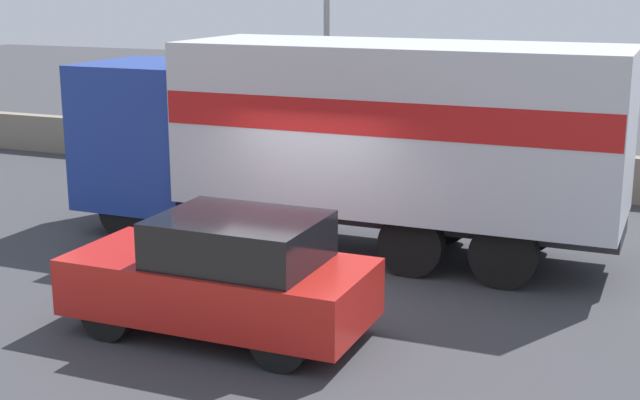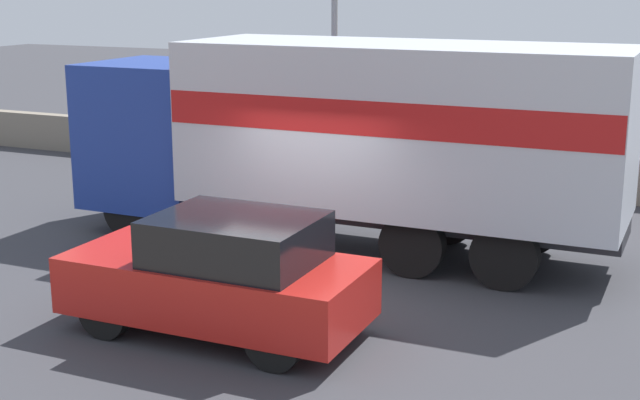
% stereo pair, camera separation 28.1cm
% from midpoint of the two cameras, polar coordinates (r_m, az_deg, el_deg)
% --- Properties ---
extents(ground_plane, '(80.00, 80.00, 0.00)m').
position_cam_midpoint_polar(ground_plane, '(12.67, -3.88, -6.37)').
color(ground_plane, '#38383D').
extents(stone_wall_backdrop, '(60.00, 0.35, 0.94)m').
position_cam_midpoint_polar(stone_wall_backdrop, '(19.70, 6.45, 2.33)').
color(stone_wall_backdrop, gray).
rests_on(stone_wall_backdrop, ground_plane).
extents(box_truck, '(9.22, 2.56, 3.43)m').
position_cam_midpoint_polar(box_truck, '(14.55, 1.43, 4.51)').
color(box_truck, navy).
rests_on(box_truck, ground_plane).
extents(car_hatchback, '(3.83, 1.70, 1.57)m').
position_cam_midpoint_polar(car_hatchback, '(11.28, -6.87, -4.83)').
color(car_hatchback, '#B21E19').
rests_on(car_hatchback, ground_plane).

